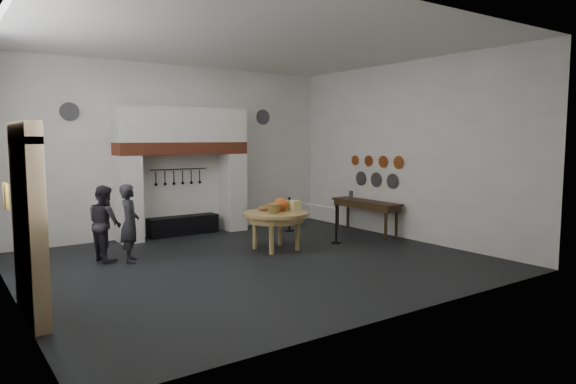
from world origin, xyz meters
TOP-DOWN VIEW (x-y plane):
  - floor at (0.00, 0.00)m, footprint 9.00×8.00m
  - ceiling at (0.00, 0.00)m, footprint 9.00×8.00m
  - wall_back at (0.00, 4.00)m, footprint 9.00×0.02m
  - wall_front at (0.00, -4.00)m, footprint 9.00×0.02m
  - wall_left at (-4.50, 0.00)m, footprint 0.02×8.00m
  - wall_right at (4.50, 0.00)m, footprint 0.02×8.00m
  - chimney_pier_left at (-1.48, 3.65)m, footprint 0.55×0.70m
  - chimney_pier_right at (1.48, 3.65)m, footprint 0.55×0.70m
  - hearth_brick_band at (0.00, 3.65)m, footprint 3.50×0.72m
  - chimney_hood at (0.00, 3.65)m, footprint 3.50×0.70m
  - iron_range at (0.00, 3.72)m, footprint 1.90×0.45m
  - utensil_rail at (0.00, 3.92)m, footprint 1.60×0.02m
  - door_recess at (-4.47, -1.00)m, footprint 0.04×1.10m
  - door_jamb_near at (-4.38, -1.70)m, footprint 0.22×0.30m
  - door_jamb_far at (-4.38, -0.30)m, footprint 0.22×0.30m
  - door_lintel at (-4.38, -1.00)m, footprint 0.22×1.70m
  - wall_plaque at (-4.45, 0.80)m, footprint 0.05×0.34m
  - work_table at (1.01, 0.75)m, footprint 1.59×1.59m
  - pumpkin at (1.21, 0.85)m, footprint 0.36×0.36m
  - cheese_block_big at (1.51, 0.70)m, footprint 0.22×0.22m
  - cheese_block_small at (1.49, 1.00)m, footprint 0.18×0.18m
  - wicker_basket at (0.86, 0.60)m, footprint 0.34×0.34m
  - bread_loaf at (0.91, 1.10)m, footprint 0.31×0.18m
  - visitor_near at (-2.14, 1.52)m, footprint 0.56×0.69m
  - visitor_far at (-2.54, 1.92)m, footprint 0.73×0.87m
  - side_table at (4.10, 1.01)m, footprint 0.55×2.20m
  - pewter_jug at (4.10, 1.61)m, footprint 0.12×0.12m
  - copper_pan_a at (4.46, 0.20)m, footprint 0.03×0.34m
  - copper_pan_b at (4.46, 0.75)m, footprint 0.03×0.32m
  - copper_pan_c at (4.46, 1.30)m, footprint 0.03×0.30m
  - copper_pan_d at (4.46, 1.85)m, footprint 0.03×0.28m
  - pewter_plate_left at (4.46, 0.40)m, footprint 0.03×0.40m
  - pewter_plate_mid at (4.46, 1.00)m, footprint 0.03×0.40m
  - pewter_plate_right at (4.46, 1.60)m, footprint 0.03×0.40m
  - pewter_plate_back_left at (-2.70, 3.96)m, footprint 0.44×0.03m
  - pewter_plate_back_right at (2.70, 3.96)m, footprint 0.44×0.03m
  - barrier_post_near at (2.63, 0.51)m, footprint 0.05×0.05m
  - barrier_post_far at (2.63, 2.51)m, footprint 0.05×0.05m
  - barrier_rope at (2.63, 1.51)m, footprint 0.04×2.00m

SIDE VIEW (x-z plane):
  - floor at x=0.00m, z-range -0.01..0.01m
  - iron_range at x=0.00m, z-range 0.00..0.50m
  - barrier_post_near at x=2.63m, z-range 0.00..0.90m
  - barrier_post_far at x=2.63m, z-range 0.00..0.90m
  - visitor_far at x=-2.54m, z-range 0.00..1.60m
  - visitor_near at x=-2.14m, z-range 0.00..1.63m
  - work_table at x=1.01m, z-range 0.80..0.88m
  - barrier_rope at x=2.63m, z-range 0.83..0.87m
  - side_table at x=4.10m, z-range 0.84..0.90m
  - bread_loaf at x=0.91m, z-range 0.87..1.01m
  - cheese_block_small at x=1.49m, z-range 0.88..1.07m
  - wicker_basket at x=0.86m, z-range 0.88..1.09m
  - cheese_block_big at x=1.51m, z-range 0.88..1.11m
  - pewter_jug at x=4.10m, z-range 0.90..1.12m
  - pumpkin at x=1.21m, z-range 0.88..1.18m
  - chimney_pier_left at x=-1.48m, z-range 0.00..2.15m
  - chimney_pier_right at x=1.48m, z-range 0.00..2.15m
  - door_recess at x=-4.47m, z-range 0.00..2.50m
  - door_jamb_near at x=-4.38m, z-range 0.00..2.60m
  - door_jamb_far at x=-4.38m, z-range 0.00..2.60m
  - pewter_plate_left at x=4.46m, z-range 1.25..1.65m
  - pewter_plate_mid at x=4.46m, z-range 1.25..1.65m
  - pewter_plate_right at x=4.46m, z-range 1.25..1.65m
  - wall_plaque at x=-4.45m, z-range 1.38..1.82m
  - utensil_rail at x=0.00m, z-range 1.74..1.76m
  - copper_pan_b at x=4.46m, z-range 1.79..2.11m
  - copper_pan_d at x=4.46m, z-range 1.81..2.09m
  - copper_pan_a at x=4.46m, z-range 1.78..2.12m
  - copper_pan_c at x=4.46m, z-range 1.80..2.10m
  - wall_back at x=0.00m, z-range 0.00..4.50m
  - wall_front at x=0.00m, z-range 0.00..4.50m
  - wall_left at x=-4.50m, z-range 0.00..4.50m
  - wall_right at x=4.50m, z-range 0.00..4.50m
  - hearth_brick_band at x=0.00m, z-range 2.15..2.47m
  - door_lintel at x=-4.38m, z-range 2.50..2.80m
  - chimney_hood at x=0.00m, z-range 2.47..3.37m
  - pewter_plate_back_left at x=-2.70m, z-range 2.98..3.42m
  - pewter_plate_back_right at x=2.70m, z-range 2.98..3.42m
  - ceiling at x=0.00m, z-range 4.49..4.51m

